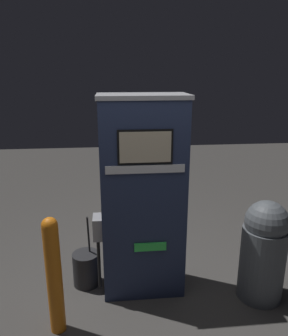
{
  "coord_description": "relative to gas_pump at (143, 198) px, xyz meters",
  "views": [
    {
      "loc": [
        -0.29,
        -2.79,
        2.24
      ],
      "look_at": [
        0.0,
        0.11,
        1.37
      ],
      "focal_mm": 35.0,
      "sensor_mm": 36.0,
      "label": 1
    }
  ],
  "objects": [
    {
      "name": "safety_bollard",
      "position": [
        -0.81,
        -0.53,
        -0.45
      ],
      "size": [
        0.14,
        0.14,
        1.1
      ],
      "color": "orange",
      "rests_on": "ground_plane"
    },
    {
      "name": "ground_plane",
      "position": [
        0.0,
        -0.22,
        -1.02
      ],
      "size": [
        14.0,
        14.0,
        0.0
      ],
      "primitive_type": "plane",
      "color": "#423F3D"
    },
    {
      "name": "gas_pump",
      "position": [
        0.0,
        0.0,
        0.0
      ],
      "size": [
        0.92,
        0.47,
        2.03
      ],
      "color": "#232D4C",
      "rests_on": "ground_plane"
    },
    {
      "name": "trash_bin",
      "position": [
        1.18,
        -0.27,
        -0.49
      ],
      "size": [
        0.44,
        0.44,
        1.05
      ],
      "color": "#51565B",
      "rests_on": "ground_plane"
    },
    {
      "name": "squeegee_bucket",
      "position": [
        -0.6,
        0.11,
        -0.83
      ],
      "size": [
        0.28,
        0.28,
        0.82
      ],
      "color": "#262628",
      "rests_on": "ground_plane"
    }
  ]
}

